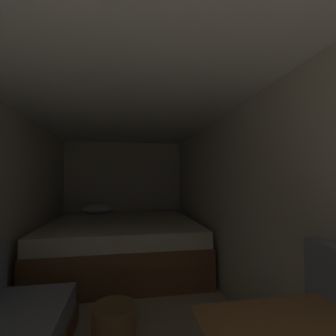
{
  "coord_description": "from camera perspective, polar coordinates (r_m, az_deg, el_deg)",
  "views": [
    {
      "loc": [
        0.03,
        -0.44,
        1.29
      ],
      "look_at": [
        0.55,
        2.51,
        1.43
      ],
      "focal_mm": 25.5,
      "sensor_mm": 36.0,
      "label": 1
    }
  ],
  "objects": [
    {
      "name": "wall_right",
      "position": [
        2.52,
        16.4,
        -8.97
      ],
      "size": [
        0.05,
        5.02,
        2.02
      ],
      "primitive_type": "cube",
      "color": "beige",
      "rests_on": "ground"
    },
    {
      "name": "bed",
      "position": [
        3.8,
        -10.75,
        -17.1
      ],
      "size": [
        2.11,
        2.06,
        0.84
      ],
      "color": "brown",
      "rests_on": "ground"
    },
    {
      "name": "ground_plane",
      "position": [
        2.59,
        -11.14,
        -32.5
      ],
      "size": [
        7.02,
        7.02,
        0.0
      ],
      "primitive_type": "plane",
      "color": "beige"
    },
    {
      "name": "wall_back",
      "position": [
        4.79,
        -10.47,
        -6.02
      ],
      "size": [
        2.33,
        0.05,
        2.02
      ],
      "primitive_type": "cube",
      "color": "beige",
      "rests_on": "ground"
    },
    {
      "name": "ceiling_slab",
      "position": [
        2.37,
        -10.67,
        15.89
      ],
      "size": [
        2.33,
        5.02,
        0.05
      ],
      "primitive_type": "cube",
      "color": "white",
      "rests_on": "wall_left"
    },
    {
      "name": "wicker_basket",
      "position": [
        2.37,
        -12.85,
        -32.03
      ],
      "size": [
        0.35,
        0.35,
        0.25
      ],
      "color": "olive",
      "rests_on": "ground"
    }
  ]
}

